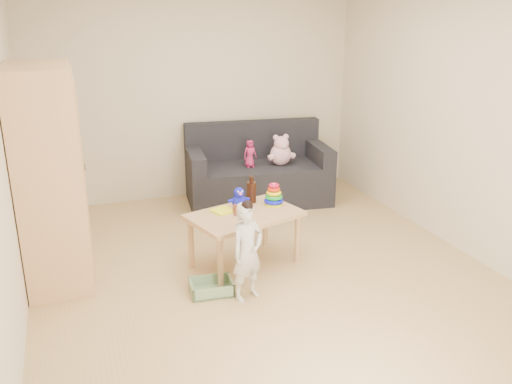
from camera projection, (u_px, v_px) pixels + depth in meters
name	position (u px, v px, depth m)	size (l,w,h in m)	color
room	(260.00, 129.00, 4.60)	(4.50, 4.50, 4.50)	tan
wardrobe	(50.00, 176.00, 4.59)	(0.52, 1.03, 1.86)	#E6AD7E
sofa	(258.00, 183.00, 6.65)	(1.70, 0.85, 0.48)	black
play_table	(245.00, 239.00, 4.99)	(0.98, 0.62, 0.52)	tan
storage_bin	(211.00, 287.00, 4.56)	(0.35, 0.27, 0.11)	gray
toddler	(247.00, 253.00, 4.37)	(0.30, 0.20, 0.81)	silver
pink_bear	(281.00, 152.00, 6.51)	(0.28, 0.24, 0.32)	#ECAEC3
doll	(250.00, 154.00, 6.41)	(0.16, 0.11, 0.32)	#BC235F
ring_stacker	(274.00, 196.00, 5.09)	(0.19, 0.19, 0.21)	#D8ED0C
brown_bottle	(252.00, 191.00, 5.15)	(0.09, 0.09, 0.26)	black
blue_plush	(239.00, 197.00, 5.01)	(0.17, 0.13, 0.21)	#161ACA
wooden_figure	(235.00, 210.00, 4.83)	(0.05, 0.04, 0.11)	brown
yellow_book	(223.00, 211.00, 4.95)	(0.19, 0.19, 0.01)	#E4F319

